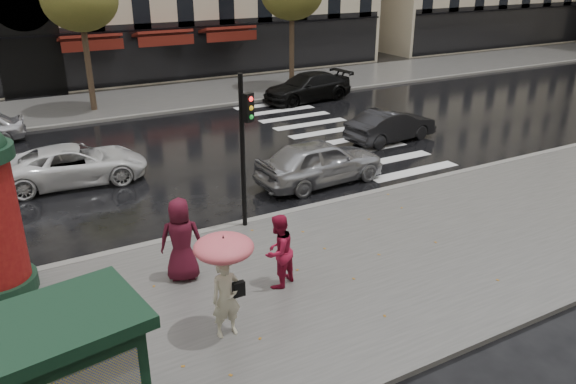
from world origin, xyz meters
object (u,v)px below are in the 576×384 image
woman_umbrella (225,270)px  car_silver (320,161)px  woman_red (278,251)px  man_burgundy (181,240)px  newsstand (76,382)px  traffic_light (245,137)px  car_darkgrey (391,125)px  car_black (307,87)px  car_white (75,164)px

woman_umbrella → car_silver: size_ratio=0.49×
woman_red → man_burgundy: (-1.74, 1.31, 0.13)m
newsstand → woman_red: bearing=29.4°
traffic_light → newsstand: bearing=-133.1°
car_darkgrey → car_black: car_black is taller
newsstand → car_black: newsstand is taller
woman_red → car_silver: bearing=-156.9°
woman_umbrella → car_black: woman_umbrella is taller
traffic_light → woman_red: bearing=-102.6°
woman_red → car_darkgrey: (9.26, 7.62, -0.32)m
newsstand → car_white: newsstand is taller
traffic_light → car_silver: traffic_light is taller
woman_red → car_darkgrey: 11.99m
car_darkgrey → woman_red: bearing=123.7°
man_burgundy → newsstand: newsstand is taller
car_silver → car_black: bearing=-31.9°
car_white → car_black: bearing=-58.2°
woman_red → car_silver: 6.63m
car_darkgrey → car_black: bearing=-10.9°
car_silver → car_white: 8.02m
car_silver → car_darkgrey: (4.99, 2.56, -0.10)m
traffic_light → car_black: bearing=52.9°
car_silver → newsstand: bearing=127.8°
man_burgundy → car_white: (-0.97, 7.69, -0.46)m
man_burgundy → car_silver: 7.09m
traffic_light → newsstand: (-5.29, -5.66, -1.28)m
traffic_light → car_silver: size_ratio=0.94×
car_silver → car_darkgrey: size_ratio=1.11×
newsstand → car_darkgrey: bearing=36.4°
car_silver → car_black: 11.75m
newsstand → car_darkgrey: 17.24m
traffic_light → car_silver: (3.59, 1.99, -1.88)m
woman_umbrella → car_black: bearing=54.6°
car_darkgrey → car_silver: bearing=111.4°
traffic_light → car_silver: 4.51m
car_darkgrey → car_white: size_ratio=0.86×
woman_umbrella → man_burgundy: 2.43m
woman_umbrella → car_black: size_ratio=0.44×
woman_red → newsstand: newsstand is taller
car_darkgrey → newsstand: bearing=120.6°
car_white → man_burgundy: bearing=-167.6°
woman_umbrella → car_white: bearing=95.8°
woman_umbrella → newsstand: bearing=-152.6°
man_burgundy → newsstand: bearing=73.3°
car_black → woman_umbrella: bearing=-40.5°
newsstand → car_darkgrey: size_ratio=0.60×
newsstand → car_silver: bearing=40.8°
woman_red → car_black: (9.96, 15.34, -0.25)m
traffic_light → car_silver: bearing=29.0°
woman_red → car_white: bearing=-100.0°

